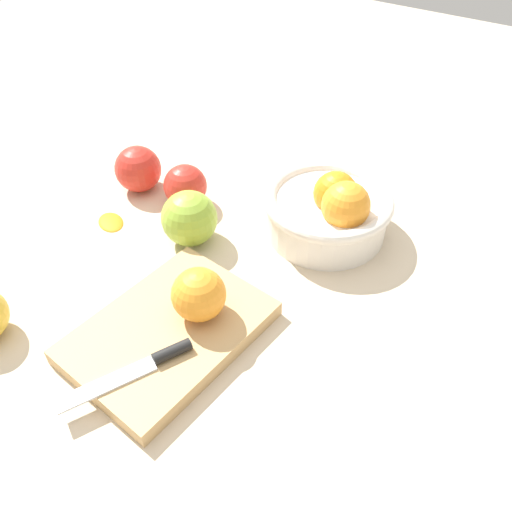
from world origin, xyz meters
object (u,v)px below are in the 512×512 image
at_px(bowl, 329,209).
at_px(apple_front_center, 189,218).
at_px(cutting_board, 169,332).
at_px(orange_on_board, 199,295).
at_px(apple_front_left_2, 138,169).
at_px(knife, 145,365).
at_px(apple_front_left, 185,186).

height_order(bowl, apple_front_center, bowl).
relative_size(cutting_board, apple_front_center, 2.88).
xyz_separation_m(orange_on_board, apple_front_left_2, (-0.18, -0.26, -0.02)).
distance_m(knife, apple_front_left, 0.33).
relative_size(bowl, apple_front_left, 2.77).
distance_m(orange_on_board, apple_front_left_2, 0.32).
distance_m(apple_front_center, apple_front_left_2, 0.16).
bearing_deg(bowl, orange_on_board, -11.35).
bearing_deg(apple_front_center, cutting_board, 29.74).
bearing_deg(apple_front_left_2, knife, 43.15).
height_order(apple_front_center, apple_front_left, apple_front_center).
relative_size(bowl, cutting_board, 0.81).
relative_size(apple_front_center, apple_front_left_2, 1.08).
bearing_deg(apple_front_left_2, cutting_board, 48.12).
height_order(apple_front_center, apple_front_left_2, apple_front_center).
distance_m(apple_front_left, apple_front_left_2, 0.09).
relative_size(apple_front_left, apple_front_left_2, 0.91).
bearing_deg(cutting_board, apple_front_left_2, -131.88).
distance_m(cutting_board, orange_on_board, 0.06).
bearing_deg(orange_on_board, apple_front_left_2, -124.35).
bearing_deg(orange_on_board, apple_front_left, -137.46).
bearing_deg(cutting_board, bowl, 166.22).
bearing_deg(orange_on_board, knife, -1.77).
relative_size(orange_on_board, knife, 0.45).
bearing_deg(orange_on_board, bowl, 168.65).
height_order(bowl, orange_on_board, bowl).
bearing_deg(cutting_board, orange_on_board, 151.94).
xyz_separation_m(bowl, apple_front_center, (0.12, -0.16, -0.00)).
bearing_deg(knife, orange_on_board, 178.23).
relative_size(orange_on_board, apple_front_center, 0.81).
height_order(cutting_board, orange_on_board, orange_on_board).
bearing_deg(cutting_board, knife, 16.09).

